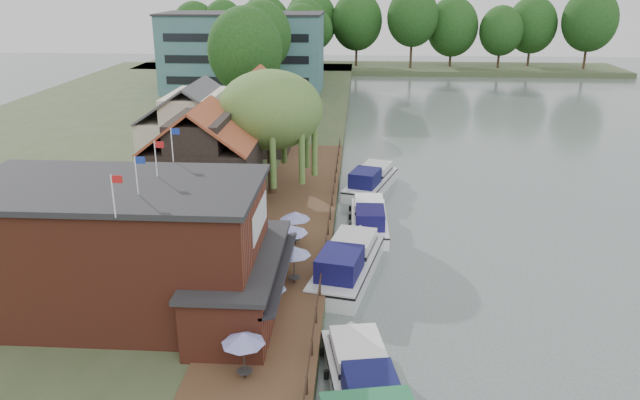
{
  "coord_description": "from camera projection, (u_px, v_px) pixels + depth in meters",
  "views": [
    {
      "loc": [
        -3.26,
        -30.72,
        18.23
      ],
      "look_at": [
        -6.0,
        12.0,
        3.0
      ],
      "focal_mm": 35.0,
      "sensor_mm": 36.0,
      "label": 1
    }
  ],
  "objects": [
    {
      "name": "ground",
      "position": [
        413.0,
        325.0,
        34.8
      ],
      "size": [
        260.0,
        260.0,
        0.0
      ],
      "primitive_type": "plane",
      "color": "#4C5855",
      "rests_on": "ground"
    },
    {
      "name": "land_bank",
      "position": [
        118.0,
        147.0,
        69.35
      ],
      "size": [
        50.0,
        140.0,
        1.0
      ],
      "primitive_type": "cube",
      "color": "#384728",
      "rests_on": "ground"
    },
    {
      "name": "quay_deck",
      "position": [
        290.0,
        235.0,
        44.33
      ],
      "size": [
        6.0,
        50.0,
        0.1
      ],
      "primitive_type": "cube",
      "color": "#47301E",
      "rests_on": "land_bank"
    },
    {
      "name": "quay_rail",
      "position": [
        328.0,
        227.0,
        44.49
      ],
      "size": [
        0.2,
        49.0,
        1.0
      ],
      "primitive_type": null,
      "color": "black",
      "rests_on": "land_bank"
    },
    {
      "name": "pub",
      "position": [
        155.0,
        249.0,
        33.15
      ],
      "size": [
        20.0,
        11.0,
        7.3
      ],
      "primitive_type": null,
      "color": "maroon",
      "rests_on": "land_bank"
    },
    {
      "name": "hotel_block",
      "position": [
        243.0,
        52.0,
        99.55
      ],
      "size": [
        25.4,
        12.4,
        12.3
      ],
      "primitive_type": null,
      "color": "#38666B",
      "rests_on": "land_bank"
    },
    {
      "name": "cottage_a",
      "position": [
        203.0,
        161.0,
        47.11
      ],
      "size": [
        8.6,
        7.6,
        8.5
      ],
      "primitive_type": null,
      "color": "black",
      "rests_on": "land_bank"
    },
    {
      "name": "cottage_b",
      "position": [
        197.0,
        130.0,
        56.69
      ],
      "size": [
        9.6,
        8.6,
        8.5
      ],
      "primitive_type": null,
      "color": "beige",
      "rests_on": "land_bank"
    },
    {
      "name": "cottage_c",
      "position": [
        256.0,
        111.0,
        64.91
      ],
      "size": [
        7.6,
        7.6,
        8.5
      ],
      "primitive_type": null,
      "color": "black",
      "rests_on": "land_bank"
    },
    {
      "name": "willow",
      "position": [
        271.0,
        134.0,
        51.22
      ],
      "size": [
        8.6,
        8.6,
        10.43
      ],
      "primitive_type": null,
      "color": "#476B2D",
      "rests_on": "land_bank"
    },
    {
      "name": "umbrella_0",
      "position": [
        244.0,
        355.0,
        27.95
      ],
      "size": [
        2.0,
        2.0,
        2.38
      ],
      "primitive_type": null,
      "color": "navy",
      "rests_on": "quay_deck"
    },
    {
      "name": "umbrella_1",
      "position": [
        268.0,
        300.0,
        32.76
      ],
      "size": [
        2.01,
        2.01,
        2.38
      ],
      "primitive_type": null,
      "color": "navy",
      "rests_on": "quay_deck"
    },
    {
      "name": "umbrella_2",
      "position": [
        294.0,
        265.0,
        36.8
      ],
      "size": [
        2.02,
        2.02,
        2.38
      ],
      "primitive_type": null,
      "color": "navy",
      "rests_on": "quay_deck"
    },
    {
      "name": "umbrella_3",
      "position": [
        289.0,
        242.0,
        39.98
      ],
      "size": [
        2.44,
        2.44,
        2.38
      ],
      "primitive_type": null,
      "color": "#1C279B",
      "rests_on": "quay_deck"
    },
    {
      "name": "umbrella_4",
      "position": [
        295.0,
        228.0,
        42.25
      ],
      "size": [
        2.1,
        2.1,
        2.38
      ],
      "primitive_type": null,
      "color": "navy",
      "rests_on": "quay_deck"
    },
    {
      "name": "cruiser_0",
      "position": [
        364.0,
        377.0,
        28.22
      ],
      "size": [
        4.98,
        10.44,
        2.43
      ],
      "primitive_type": null,
      "rotation": [
        0.0,
        0.0,
        0.18
      ],
      "color": "silver",
      "rests_on": "ground"
    },
    {
      "name": "cruiser_1",
      "position": [
        347.0,
        259.0,
        39.84
      ],
      "size": [
        5.65,
        11.27,
        2.65
      ],
      "primitive_type": null,
      "rotation": [
        0.0,
        0.0,
        -0.21
      ],
      "color": "silver",
      "rests_on": "ground"
    },
    {
      "name": "cruiser_2",
      "position": [
        369.0,
        215.0,
        47.68
      ],
      "size": [
        3.25,
        9.59,
        2.3
      ],
      "primitive_type": null,
      "rotation": [
        0.0,
        0.0,
        0.02
      ],
      "color": "white",
      "rests_on": "ground"
    },
    {
      "name": "cruiser_3",
      "position": [
        371.0,
        178.0,
        56.45
      ],
      "size": [
        6.0,
        10.49,
        2.42
      ],
      "primitive_type": null,
      "rotation": [
        0.0,
        0.0,
        -0.3
      ],
      "color": "silver",
      "rests_on": "ground"
    },
    {
      "name": "bank_tree_0",
      "position": [
        246.0,
        68.0,
        73.93
      ],
      "size": [
        8.84,
        8.84,
        14.38
      ],
      "primitive_type": null,
      "color": "#143811",
      "rests_on": "land_bank"
    },
    {
      "name": "bank_tree_1",
      "position": [
        252.0,
        71.0,
        79.05
      ],
      "size": [
        6.78,
        6.78,
        12.33
      ],
      "primitive_type": null,
      "color": "#143811",
      "rests_on": "land_bank"
    },
    {
      "name": "bank_tree_2",
      "position": [
        262.0,
        53.0,
        88.24
      ],
      "size": [
        8.52,
        8.52,
        14.57
      ],
      "primitive_type": null,
      "color": "#143811",
      "rests_on": "land_bank"
    },
    {
      "name": "bank_tree_3",
      "position": [
        301.0,
        44.0,
        106.45
      ],
      "size": [
        6.67,
        6.67,
        13.39
      ],
      "primitive_type": null,
      "color": "#143811",
      "rests_on": "land_bank"
    },
    {
      "name": "bank_tree_4",
      "position": [
        305.0,
        38.0,
        113.69
      ],
      "size": [
        8.23,
        8.23,
        13.97
      ],
      "primitive_type": null,
      "color": "#143811",
      "rests_on": "land_bank"
    },
    {
      "name": "bank_tree_5",
      "position": [
        316.0,
        40.0,
        122.7
      ],
      "size": [
        6.59,
        6.59,
        11.56
      ],
      "primitive_type": null,
      "color": "#143811",
      "rests_on": "land_bank"
    }
  ]
}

